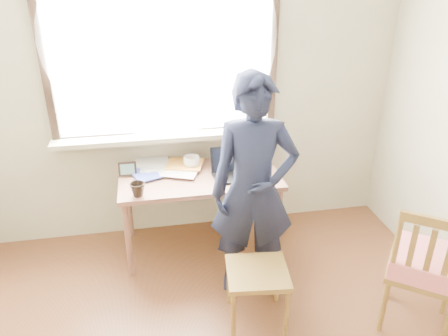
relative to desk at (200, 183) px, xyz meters
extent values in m
cube|color=#B9B395|center=(-0.02, 0.37, 0.69)|extent=(3.50, 0.02, 2.60)
cube|color=white|center=(-0.22, 0.36, 0.99)|extent=(1.70, 0.01, 1.30)
cube|color=black|center=(-0.22, 0.34, 0.31)|extent=(1.82, 0.06, 0.06)
cube|color=black|center=(-1.10, 0.34, 0.99)|extent=(0.06, 0.06, 1.30)
cube|color=black|center=(0.66, 0.34, 0.99)|extent=(0.06, 0.06, 1.30)
cube|color=#B9B395|center=(-0.22, 0.27, 0.32)|extent=(1.85, 0.20, 0.04)
cube|color=white|center=(-0.22, 0.28, 1.09)|extent=(1.95, 0.02, 1.65)
cube|color=brown|center=(0.00, 0.00, 0.05)|extent=(1.27, 0.64, 0.04)
cylinder|color=brown|center=(-0.59, -0.27, -0.29)|extent=(0.05, 0.05, 0.65)
cylinder|color=brown|center=(-0.59, 0.27, -0.29)|extent=(0.05, 0.05, 0.65)
cylinder|color=brown|center=(0.59, -0.27, -0.29)|extent=(0.05, 0.05, 0.65)
cylinder|color=brown|center=(0.59, 0.27, -0.29)|extent=(0.05, 0.05, 0.65)
cube|color=black|center=(0.26, -0.08, 0.08)|extent=(0.34, 0.25, 0.02)
cube|color=black|center=(0.25, 0.03, 0.18)|extent=(0.32, 0.09, 0.21)
cube|color=black|center=(0.25, 0.03, 0.18)|extent=(0.29, 0.07, 0.17)
cube|color=black|center=(0.26, -0.09, 0.08)|extent=(0.29, 0.15, 0.00)
imported|color=white|center=(-0.05, 0.14, 0.12)|extent=(0.19, 0.19, 0.11)
imported|color=black|center=(-0.49, -0.24, 0.12)|extent=(0.12, 0.12, 0.10)
ellipsoid|color=black|center=(0.48, -0.10, 0.09)|extent=(0.10, 0.07, 0.04)
cube|color=white|center=(-0.14, 0.18, 0.08)|extent=(0.25, 0.26, 0.02)
cube|color=white|center=(-0.32, 0.11, 0.08)|extent=(0.26, 0.33, 0.01)
cube|color=white|center=(-0.30, 0.13, 0.08)|extent=(0.27, 0.26, 0.01)
cube|color=#2D3D94|center=(-0.48, 0.10, 0.09)|extent=(0.19, 0.28, 0.02)
cube|color=white|center=(-0.62, 0.24, 0.09)|extent=(0.36, 0.33, 0.01)
cube|color=white|center=(-0.58, 0.07, 0.10)|extent=(0.27, 0.29, 0.02)
cube|color=white|center=(-0.06, 0.30, 0.11)|extent=(0.21, 0.23, 0.02)
imported|color=white|center=(-0.47, 0.22, 0.08)|extent=(0.21, 0.27, 0.02)
imported|color=white|center=(0.42, 0.21, 0.08)|extent=(0.29, 0.29, 0.02)
cube|color=black|center=(-0.56, 0.10, 0.13)|extent=(0.14, 0.02, 0.11)
cube|color=#3A7D37|center=(-0.56, 0.10, 0.13)|extent=(0.11, 0.01, 0.08)
cube|color=olive|center=(0.25, -0.90, -0.22)|extent=(0.44, 0.43, 0.04)
cylinder|color=olive|center=(0.06, -1.04, -0.43)|extent=(0.03, 0.03, 0.37)
cylinder|color=olive|center=(0.10, -0.72, -0.43)|extent=(0.03, 0.03, 0.37)
cylinder|color=olive|center=(0.40, -1.08, -0.43)|extent=(0.03, 0.03, 0.37)
cylinder|color=olive|center=(0.44, -0.76, -0.43)|extent=(0.03, 0.03, 0.37)
cube|color=olive|center=(1.30, -1.12, -0.19)|extent=(0.59, 0.59, 0.04)
cylinder|color=olive|center=(1.55, -1.10, -0.41)|extent=(0.04, 0.04, 0.40)
cylinder|color=olive|center=(1.34, -1.38, -0.41)|extent=(0.04, 0.04, 0.40)
cylinder|color=olive|center=(1.25, -0.87, -0.41)|extent=(0.04, 0.04, 0.40)
cylinder|color=olive|center=(1.04, -1.15, -0.41)|extent=(0.04, 0.04, 0.40)
cylinder|color=olive|center=(1.03, -1.16, 0.08)|extent=(0.04, 0.04, 0.49)
cube|color=olive|center=(1.18, -1.27, 0.29)|extent=(0.33, 0.26, 0.06)
cube|color=olive|center=(1.26, -1.33, 0.05)|extent=(0.04, 0.04, 0.39)
cube|color=olive|center=(1.18, -1.27, 0.05)|extent=(0.04, 0.04, 0.39)
cube|color=olive|center=(1.10, -1.22, 0.05)|extent=(0.04, 0.04, 0.39)
cube|color=red|center=(1.30, -1.12, -0.11)|extent=(0.58, 0.58, 0.13)
imported|color=black|center=(0.30, -0.55, 0.20)|extent=(0.65, 0.47, 1.63)
camera|label=1|loc=(-0.39, -3.09, 1.64)|focal=35.00mm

